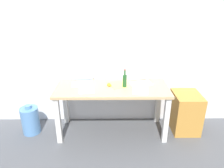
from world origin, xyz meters
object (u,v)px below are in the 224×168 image
water_cooler_jug (30,120)px  filing_cabinet (185,112)px  desk (112,94)px  computer_mouse (109,85)px  laptop_left (82,81)px  beer_bottle (125,80)px  laptop_right (140,79)px

water_cooler_jug → filing_cabinet: 2.41m
desk → computer_mouse: 0.15m
computer_mouse → laptop_left: bearing=152.4°
desk → filing_cabinet: size_ratio=2.68×
laptop_left → filing_cabinet: size_ratio=0.54×
desk → beer_bottle: bearing=2.9°
water_cooler_jug → filing_cabinet: (2.40, 0.06, 0.09)m
computer_mouse → water_cooler_jug: (-1.22, -0.07, -0.56)m
desk → water_cooler_jug: size_ratio=3.47×
beer_bottle → computer_mouse: size_ratio=2.69×
laptop_left → laptop_right: 0.87m
laptop_right → filing_cabinet: laptop_right is taller
desk → computer_mouse: bearing=128.7°
laptop_right → beer_bottle: (-0.24, -0.15, 0.04)m
laptop_right → computer_mouse: (-0.47, -0.11, -0.04)m
desk → laptop_left: 0.49m
filing_cabinet → computer_mouse: bearing=179.6°
laptop_right → computer_mouse: laptop_right is taller
water_cooler_jug → filing_cabinet: bearing=1.5°
computer_mouse → desk: bearing=-66.0°
beer_bottle → laptop_left: bearing=167.9°
laptop_left → desk: bearing=-17.9°
desk → beer_bottle: size_ratio=6.11×
filing_cabinet → beer_bottle: bearing=-178.0°
desk → laptop_left: laptop_left is taller
laptop_right → filing_cabinet: 0.89m
desk → filing_cabinet: (1.15, 0.04, -0.34)m
desk → beer_bottle: beer_bottle is taller
desk → laptop_left: bearing=162.1°
laptop_right → water_cooler_jug: bearing=-174.0°
beer_bottle → filing_cabinet: 1.11m
computer_mouse → filing_cabinet: 1.28m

